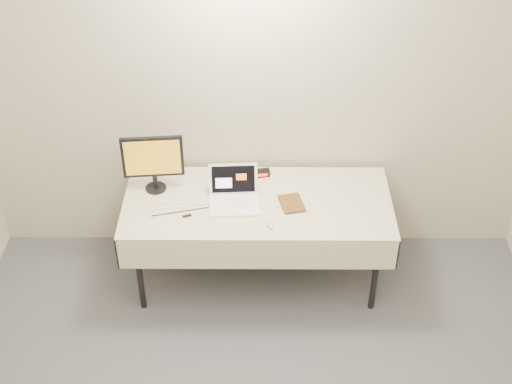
{
  "coord_description": "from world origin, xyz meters",
  "views": [
    {
      "loc": [
        0.01,
        -1.81,
        3.8
      ],
      "look_at": [
        -0.01,
        1.99,
        0.86
      ],
      "focal_mm": 50.0,
      "sensor_mm": 36.0,
      "label": 1
    }
  ],
  "objects_px": {
    "monitor": "(153,159)",
    "laptop": "(234,194)",
    "table": "(257,208)",
    "book": "(281,195)"
  },
  "relations": [
    {
      "from": "laptop",
      "to": "book",
      "type": "xyz_separation_m",
      "value": [
        0.32,
        -0.06,
        0.05
      ]
    },
    {
      "from": "laptop",
      "to": "monitor",
      "type": "xyz_separation_m",
      "value": [
        -0.56,
        0.14,
        0.2
      ]
    },
    {
      "from": "table",
      "to": "book",
      "type": "distance_m",
      "value": 0.24
    },
    {
      "from": "table",
      "to": "monitor",
      "type": "bearing_deg",
      "value": 169.01
    },
    {
      "from": "table",
      "to": "monitor",
      "type": "xyz_separation_m",
      "value": [
        -0.72,
        0.14,
        0.32
      ]
    },
    {
      "from": "book",
      "to": "monitor",
      "type": "bearing_deg",
      "value": 154.22
    },
    {
      "from": "laptop",
      "to": "table",
      "type": "bearing_deg",
      "value": -4.65
    },
    {
      "from": "table",
      "to": "book",
      "type": "height_order",
      "value": "book"
    },
    {
      "from": "monitor",
      "to": "laptop",
      "type": "bearing_deg",
      "value": -18.8
    },
    {
      "from": "table",
      "to": "laptop",
      "type": "xyz_separation_m",
      "value": [
        -0.16,
        0.0,
        0.12
      ]
    }
  ]
}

